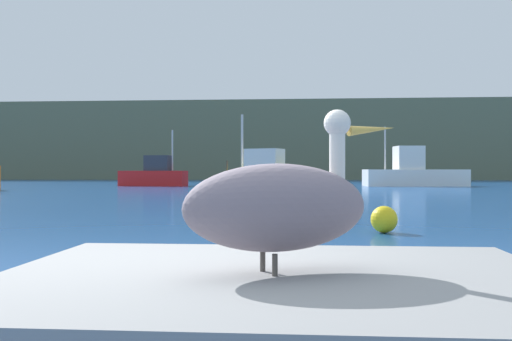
{
  "coord_description": "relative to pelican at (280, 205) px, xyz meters",
  "views": [
    {
      "loc": [
        1.0,
        -3.96,
        1.23
      ],
      "look_at": [
        -0.73,
        17.47,
        1.19
      ],
      "focal_mm": 41.48,
      "sensor_mm": 36.0,
      "label": 1
    }
  ],
  "objects": [
    {
      "name": "pier_dock",
      "position": [
        -0.01,
        -0.01,
        -0.7
      ],
      "size": [
        3.04,
        2.38,
        0.67
      ],
      "primitive_type": "cube",
      "color": "gray",
      "rests_on": "ground"
    },
    {
      "name": "fishing_boat_yellow",
      "position": [
        -1.69,
        26.38,
        -0.23
      ],
      "size": [
        5.17,
        3.26,
        4.05
      ],
      "rotation": [
        0.0,
        0.0,
        2.74
      ],
      "color": "yellow",
      "rests_on": "ground"
    },
    {
      "name": "fishing_boat_red",
      "position": [
        -10.92,
        39.9,
        -0.2
      ],
      "size": [
        5.03,
        2.03,
        4.14
      ],
      "rotation": [
        0.0,
        0.0,
        -0.08
      ],
      "color": "red",
      "rests_on": "ground"
    },
    {
      "name": "mooring_buoy",
      "position": [
        1.69,
        8.4,
        -0.78
      ],
      "size": [
        0.52,
        0.52,
        0.52
      ],
      "primitive_type": "sphere",
      "color": "yellow",
      "rests_on": "ground"
    },
    {
      "name": "hillside_backdrop",
      "position": [
        -0.87,
        72.29,
        3.65
      ],
      "size": [
        140.0,
        14.47,
        9.38
      ],
      "primitive_type": "cube",
      "color": "#5B664C",
      "rests_on": "ground"
    },
    {
      "name": "pelican",
      "position": [
        0.0,
        0.0,
        0.0
      ],
      "size": [
        1.28,
        0.9,
        0.9
      ],
      "rotation": [
        0.0,
        0.0,
        0.49
      ],
      "color": "slate",
      "rests_on": "pier_dock"
    },
    {
      "name": "fishing_boat_white",
      "position": [
        8.17,
        40.83,
        -0.08
      ],
      "size": [
        7.54,
        3.07,
        4.36
      ],
      "rotation": [
        0.0,
        0.0,
        3.24
      ],
      "color": "white",
      "rests_on": "ground"
    }
  ]
}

